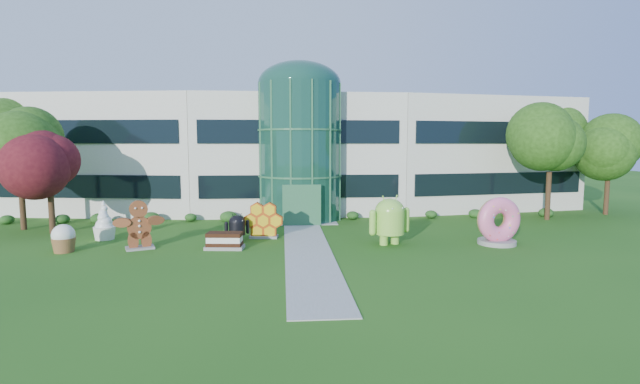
{
  "coord_description": "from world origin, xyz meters",
  "views": [
    {
      "loc": [
        -1.3,
        -22.01,
        5.55
      ],
      "look_at": [
        0.99,
        6.0,
        2.6
      ],
      "focal_mm": 26.0,
      "sensor_mm": 36.0,
      "label": 1
    }
  ],
  "objects_px": {
    "donut": "(498,220)",
    "gingerbread": "(139,224)",
    "android_black": "(237,226)",
    "android_green": "(390,218)"
  },
  "relations": [
    {
      "from": "donut",
      "to": "gingerbread",
      "type": "height_order",
      "value": "donut"
    },
    {
      "from": "gingerbread",
      "to": "android_green",
      "type": "bearing_deg",
      "value": -21.73
    },
    {
      "from": "gingerbread",
      "to": "android_black",
      "type": "bearing_deg",
      "value": -2.87
    },
    {
      "from": "android_black",
      "to": "gingerbread",
      "type": "distance_m",
      "value": 5.24
    },
    {
      "from": "android_green",
      "to": "donut",
      "type": "xyz_separation_m",
      "value": [
        5.94,
        -0.45,
        -0.17
      ]
    },
    {
      "from": "android_black",
      "to": "donut",
      "type": "relative_size",
      "value": 0.65
    },
    {
      "from": "donut",
      "to": "gingerbread",
      "type": "distance_m",
      "value": 19.36
    },
    {
      "from": "android_green",
      "to": "gingerbread",
      "type": "height_order",
      "value": "android_green"
    },
    {
      "from": "android_green",
      "to": "donut",
      "type": "relative_size",
      "value": 1.12
    },
    {
      "from": "donut",
      "to": "android_black",
      "type": "bearing_deg",
      "value": 162.72
    }
  ]
}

